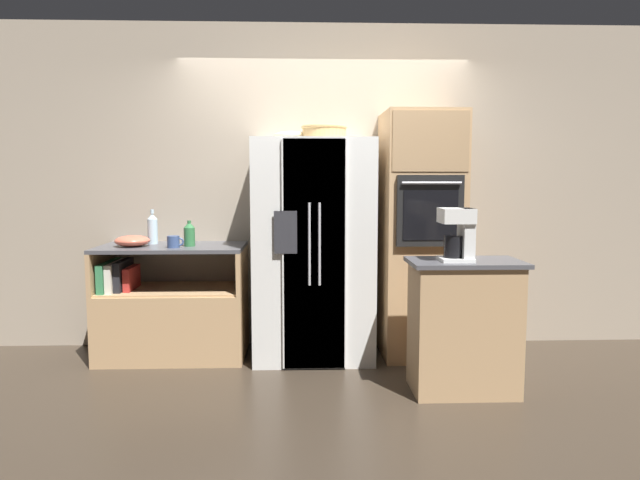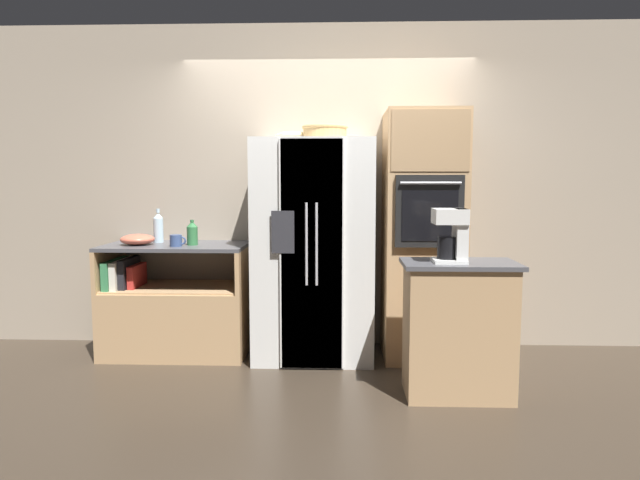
{
  "view_description": "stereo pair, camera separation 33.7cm",
  "coord_description": "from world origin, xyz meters",
  "px_view_note": "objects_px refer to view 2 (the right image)",
  "views": [
    {
      "loc": [
        -0.22,
        -4.58,
        1.47
      ],
      "look_at": [
        -0.05,
        -0.02,
        0.98
      ],
      "focal_mm": 32.0,
      "sensor_mm": 36.0,
      "label": 1
    },
    {
      "loc": [
        0.12,
        -4.58,
        1.47
      ],
      "look_at": [
        -0.05,
        -0.02,
        0.98
      ],
      "focal_mm": 32.0,
      "sensor_mm": 36.0,
      "label": 2
    }
  ],
  "objects_px": {
    "refrigerator": "(314,250)",
    "mug": "(176,241)",
    "bottle_tall": "(192,233)",
    "wicker_basket": "(325,132)",
    "mixing_bowl": "(138,239)",
    "coffee_maker": "(453,233)",
    "bottle_short": "(158,227)",
    "fruit_bowl": "(292,136)",
    "wall_oven": "(422,235)"
  },
  "relations": [
    {
      "from": "refrigerator",
      "to": "mug",
      "type": "xyz_separation_m",
      "value": [
        -1.11,
        -0.11,
        0.08
      ]
    },
    {
      "from": "bottle_tall",
      "to": "mug",
      "type": "relative_size",
      "value": 1.58
    },
    {
      "from": "wicker_basket",
      "to": "mixing_bowl",
      "type": "relative_size",
      "value": 1.31
    },
    {
      "from": "coffee_maker",
      "to": "refrigerator",
      "type": "bearing_deg",
      "value": 137.88
    },
    {
      "from": "coffee_maker",
      "to": "bottle_short",
      "type": "bearing_deg",
      "value": 155.68
    },
    {
      "from": "wicker_basket",
      "to": "coffee_maker",
      "type": "relative_size",
      "value": 1.03
    },
    {
      "from": "refrigerator",
      "to": "wicker_basket",
      "type": "relative_size",
      "value": 4.89
    },
    {
      "from": "fruit_bowl",
      "to": "mug",
      "type": "xyz_separation_m",
      "value": [
        -0.93,
        -0.17,
        -0.85
      ]
    },
    {
      "from": "wicker_basket",
      "to": "fruit_bowl",
      "type": "xyz_separation_m",
      "value": [
        -0.27,
        0.08,
        -0.02
      ]
    },
    {
      "from": "wicker_basket",
      "to": "fruit_bowl",
      "type": "bearing_deg",
      "value": 163.61
    },
    {
      "from": "bottle_tall",
      "to": "mug",
      "type": "xyz_separation_m",
      "value": [
        -0.11,
        -0.1,
        -0.05
      ]
    },
    {
      "from": "mug",
      "to": "mixing_bowl",
      "type": "xyz_separation_m",
      "value": [
        -0.35,
        0.1,
        -0.0
      ]
    },
    {
      "from": "wicker_basket",
      "to": "bottle_tall",
      "type": "xyz_separation_m",
      "value": [
        -1.09,
        0.01,
        -0.82
      ]
    },
    {
      "from": "wall_oven",
      "to": "coffee_maker",
      "type": "xyz_separation_m",
      "value": [
        0.07,
        -0.91,
        0.1
      ]
    },
    {
      "from": "coffee_maker",
      "to": "wicker_basket",
      "type": "bearing_deg",
      "value": 135.77
    },
    {
      "from": "mixing_bowl",
      "to": "fruit_bowl",
      "type": "bearing_deg",
      "value": 3.05
    },
    {
      "from": "refrigerator",
      "to": "wicker_basket",
      "type": "height_order",
      "value": "wicker_basket"
    },
    {
      "from": "wicker_basket",
      "to": "mug",
      "type": "xyz_separation_m",
      "value": [
        -1.2,
        -0.09,
        -0.87
      ]
    },
    {
      "from": "wall_oven",
      "to": "fruit_bowl",
      "type": "relative_size",
      "value": 7.38
    },
    {
      "from": "wicker_basket",
      "to": "mug",
      "type": "distance_m",
      "value": 1.49
    },
    {
      "from": "wicker_basket",
      "to": "fruit_bowl",
      "type": "relative_size",
      "value": 1.34
    },
    {
      "from": "mug",
      "to": "bottle_short",
      "type": "bearing_deg",
      "value": 129.86
    },
    {
      "from": "refrigerator",
      "to": "coffee_maker",
      "type": "distance_m",
      "value": 1.32
    },
    {
      "from": "wicker_basket",
      "to": "mixing_bowl",
      "type": "distance_m",
      "value": 1.78
    },
    {
      "from": "refrigerator",
      "to": "fruit_bowl",
      "type": "xyz_separation_m",
      "value": [
        -0.18,
        0.06,
        0.93
      ]
    },
    {
      "from": "mixing_bowl",
      "to": "coffee_maker",
      "type": "relative_size",
      "value": 0.78
    },
    {
      "from": "mug",
      "to": "coffee_maker",
      "type": "distance_m",
      "value": 2.21
    },
    {
      "from": "mixing_bowl",
      "to": "coffee_maker",
      "type": "bearing_deg",
      "value": -19.51
    },
    {
      "from": "bottle_tall",
      "to": "coffee_maker",
      "type": "height_order",
      "value": "coffee_maker"
    },
    {
      "from": "fruit_bowl",
      "to": "mixing_bowl",
      "type": "distance_m",
      "value": 1.54
    },
    {
      "from": "refrigerator",
      "to": "fruit_bowl",
      "type": "height_order",
      "value": "fruit_bowl"
    },
    {
      "from": "fruit_bowl",
      "to": "bottle_tall",
      "type": "xyz_separation_m",
      "value": [
        -0.83,
        -0.07,
        -0.79
      ]
    },
    {
      "from": "bottle_tall",
      "to": "coffee_maker",
      "type": "distance_m",
      "value": 2.15
    },
    {
      "from": "bottle_tall",
      "to": "bottle_short",
      "type": "relative_size",
      "value": 0.72
    },
    {
      "from": "refrigerator",
      "to": "bottle_short",
      "type": "xyz_separation_m",
      "value": [
        -1.35,
        0.17,
        0.16
      ]
    },
    {
      "from": "refrigerator",
      "to": "mixing_bowl",
      "type": "xyz_separation_m",
      "value": [
        -1.46,
        -0.01,
        0.08
      ]
    },
    {
      "from": "fruit_bowl",
      "to": "bottle_short",
      "type": "xyz_separation_m",
      "value": [
        -1.17,
        0.11,
        -0.76
      ]
    },
    {
      "from": "mug",
      "to": "wall_oven",
      "type": "bearing_deg",
      "value": 4.13
    },
    {
      "from": "wall_oven",
      "to": "bottle_tall",
      "type": "bearing_deg",
      "value": -178.56
    },
    {
      "from": "coffee_maker",
      "to": "fruit_bowl",
      "type": "bearing_deg",
      "value": 140.84
    },
    {
      "from": "wall_oven",
      "to": "mixing_bowl",
      "type": "distance_m",
      "value": 2.35
    },
    {
      "from": "fruit_bowl",
      "to": "coffee_maker",
      "type": "relative_size",
      "value": 0.77
    },
    {
      "from": "mug",
      "to": "fruit_bowl",
      "type": "bearing_deg",
      "value": 10.13
    },
    {
      "from": "fruit_bowl",
      "to": "mug",
      "type": "bearing_deg",
      "value": -169.87
    },
    {
      "from": "coffee_maker",
      "to": "wall_oven",
      "type": "bearing_deg",
      "value": 94.55
    },
    {
      "from": "refrigerator",
      "to": "wicker_basket",
      "type": "bearing_deg",
      "value": -12.64
    },
    {
      "from": "wicker_basket",
      "to": "coffee_maker",
      "type": "bearing_deg",
      "value": -44.23
    },
    {
      "from": "refrigerator",
      "to": "mug",
      "type": "height_order",
      "value": "refrigerator"
    },
    {
      "from": "wicker_basket",
      "to": "wall_oven",
      "type": "bearing_deg",
      "value": 4.02
    },
    {
      "from": "wall_oven",
      "to": "coffee_maker",
      "type": "relative_size",
      "value": 5.65
    }
  ]
}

